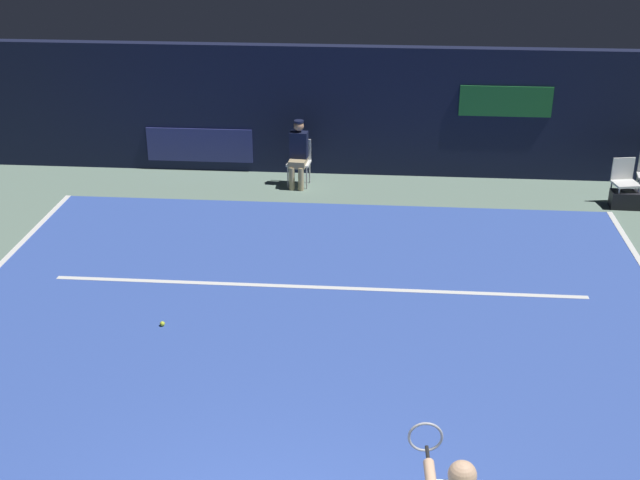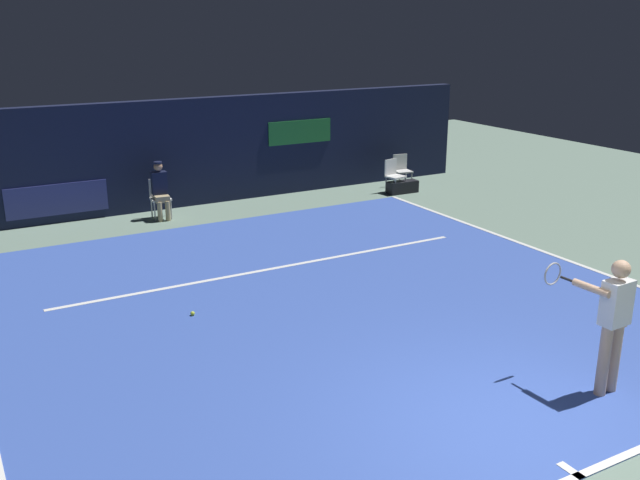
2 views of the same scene
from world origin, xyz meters
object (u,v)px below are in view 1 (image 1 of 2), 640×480
Objects in this scene: courtside_chair_far at (624,179)px; tennis_ball at (162,324)px; line_judge_on_chair at (298,153)px; equipment_bag at (634,200)px.

courtside_chair_far is 9.06m from tennis_ball.
courtside_chair_far is at bearing -4.79° from line_judge_on_chair.
equipment_bag reaches higher than tennis_ball.
courtside_chair_far reaches higher than tennis_ball.
line_judge_on_chair is 19.41× the size of tennis_ball.
line_judge_on_chair is at bearing 175.21° from courtside_chair_far.
tennis_ball is (-1.29, -5.70, -0.64)m from line_judge_on_chair.
courtside_chair_far is (6.13, -0.51, -0.18)m from line_judge_on_chair.
courtside_chair_far reaches higher than equipment_bag.
line_judge_on_chair reaches higher than courtside_chair_far.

